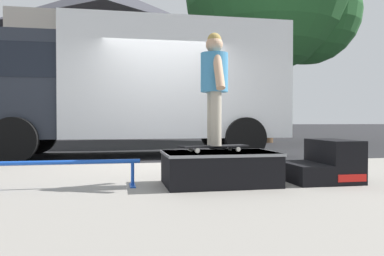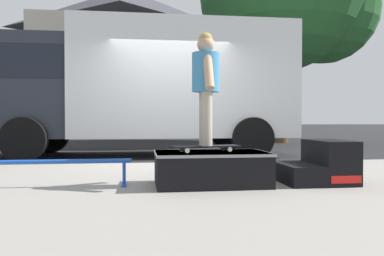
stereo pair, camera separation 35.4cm
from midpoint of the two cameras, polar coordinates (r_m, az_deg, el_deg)
name	(u,v)px [view 2 (the right image)]	position (r m, az deg, el deg)	size (l,w,h in m)	color
ground_plane	(175,166)	(7.09, -1.05, -5.61)	(140.00, 140.00, 0.00)	black
sidewalk_slab	(200,193)	(4.15, 3.66, -9.61)	(50.00, 5.00, 0.12)	gray
skate_box	(211,167)	(4.29, 5.18, -5.78)	(1.23, 0.79, 0.37)	black
kicker_ramp	(320,165)	(4.73, 20.38, -5.15)	(0.77, 0.74, 0.49)	black
grind_rail	(57,166)	(4.35, -17.06, -5.38)	(1.57, 0.28, 0.29)	blue
skateboard	(206,147)	(4.28, 4.39, -2.77)	(0.80, 0.36, 0.07)	black
skater_kid	(206,79)	(4.29, 4.41, 7.19)	(0.30, 0.64, 1.24)	#B7AD99
box_truck	(141,84)	(9.24, -6.40, 6.51)	(6.91, 2.63, 3.05)	white
house_behind	(125,61)	(22.77, -9.36, 9.73)	(9.54, 8.22, 8.40)	beige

